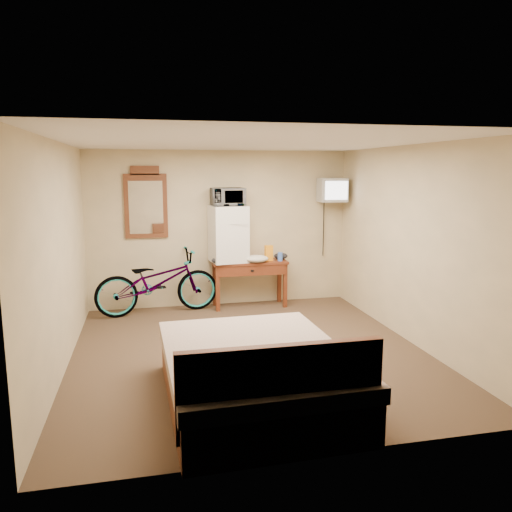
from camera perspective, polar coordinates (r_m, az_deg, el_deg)
The scene contains 13 objects.
room at distance 5.86m, azimuth -0.80°, elevation 0.62°, with size 4.60×4.64×2.50m.
desk at distance 7.99m, azimuth -0.69°, elevation -1.57°, with size 1.20×0.48×0.75m.
mini_fridge at distance 7.90m, azimuth -3.20°, elevation 2.54°, with size 0.60×0.58×0.89m.
microwave at distance 7.85m, azimuth -3.24°, elevation 6.77°, with size 0.50×0.34×0.28m, color white.
snack_bag at distance 8.01m, azimuth 1.46°, elevation 0.34°, with size 0.12×0.07×0.25m, color orange.
blue_cup at distance 7.99m, azimuth 2.78°, elevation -0.07°, with size 0.08×0.08×0.14m, color #416FDD.
cloth_cream at distance 7.86m, azimuth 0.08°, elevation -0.32°, with size 0.38×0.29×0.12m, color beige.
cloth_dark_a at distance 7.78m, azimuth -4.10°, elevation -0.50°, with size 0.28×0.21×0.10m, color black.
cloth_dark_b at distance 8.17m, azimuth 2.86°, elevation 0.00°, with size 0.23×0.18×0.10m, color black.
crt_television at distance 8.25m, azimuth 8.70°, elevation 7.46°, with size 0.47×0.58×0.38m.
wall_mirror at distance 7.96m, azimuth -12.47°, elevation 5.89°, with size 0.66×0.04×1.11m.
bicycle at distance 7.80m, azimuth -11.20°, elevation -2.93°, with size 0.66×1.88×0.99m, color black.
bed at distance 4.79m, azimuth -0.00°, elevation -13.44°, with size 1.70×2.22×0.90m.
Camera 1 is at (-1.17, -5.67, 2.17)m, focal length 35.00 mm.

